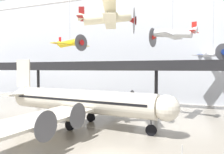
{
  "coord_description": "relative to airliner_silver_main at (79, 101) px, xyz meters",
  "views": [
    {
      "loc": [
        8.07,
        -17.07,
        7.83
      ],
      "look_at": [
        -2.02,
        8.36,
        6.77
      ],
      "focal_mm": 35.0,
      "sensor_mm": 36.0,
      "label": 1
    }
  ],
  "objects": [
    {
      "name": "stanchion_barrier",
      "position": [
        13.96,
        -5.96,
        -3.01
      ],
      "size": [
        0.36,
        0.36,
        1.08
      ],
      "color": "#B2B5BA",
      "rests_on": "ground"
    },
    {
      "name": "hangar_back_wall",
      "position": [
        7.13,
        26.02,
        10.97
      ],
      "size": [
        140.0,
        3.0,
        28.6
      ],
      "color": "silver",
      "rests_on": "ground"
    },
    {
      "name": "suspended_plane_yellow_lowwing",
      "position": [
        -6.61,
        8.25,
        9.14
      ],
      "size": [
        6.85,
        8.08,
        11.94
      ],
      "rotation": [
        0.0,
        0.0,
        5.97
      ],
      "color": "yellow"
    },
    {
      "name": "suspended_plane_cream_biplane",
      "position": [
        4.35,
        -0.18,
        10.94
      ],
      "size": [
        7.75,
        9.03,
        10.61
      ],
      "rotation": [
        0.0,
        0.0,
        0.36
      ],
      "color": "beige"
    },
    {
      "name": "suspended_plane_white_twin",
      "position": [
        17.85,
        22.14,
        7.47
      ],
      "size": [
        8.41,
        7.48,
        13.38
      ],
      "rotation": [
        0.0,
        0.0,
        5.2
      ],
      "color": "silver"
    },
    {
      "name": "airliner_silver_main",
      "position": [
        0.0,
        0.0,
        0.0
      ],
      "size": [
        27.41,
        31.2,
        9.24
      ],
      "rotation": [
        0.0,
        0.0,
        -0.09
      ],
      "color": "beige",
      "rests_on": "ground"
    },
    {
      "name": "mezzanine_walkway",
      "position": [
        7.13,
        18.12,
        4.44
      ],
      "size": [
        110.0,
        3.2,
        9.42
      ],
      "color": "black",
      "rests_on": "ground"
    },
    {
      "name": "suspended_plane_silver_racer",
      "position": [
        11.51,
        8.05,
        9.73
      ],
      "size": [
        7.15,
        8.65,
        11.63
      ],
      "rotation": [
        0.0,
        0.0,
        2.94
      ],
      "color": "silver"
    }
  ]
}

